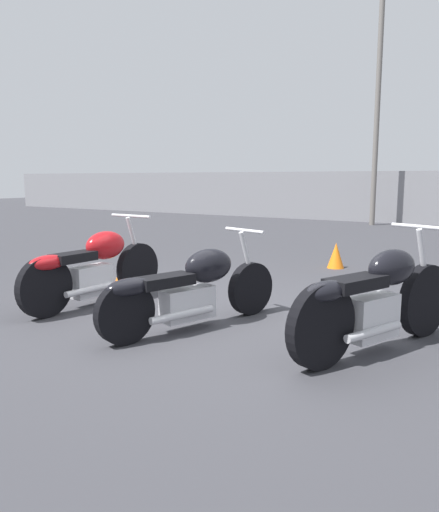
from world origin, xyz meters
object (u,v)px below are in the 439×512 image
object	(u,v)px
motorcycle_slot_0	(93,267)
traffic_cone_far	(336,255)
motorcycle_slot_2	(376,299)
light_pole_left	(379,74)
traffic_cone_near	(126,268)
motorcycle_slot_1	(191,288)

from	to	relation	value
motorcycle_slot_0	traffic_cone_far	distance (m)	4.12
motorcycle_slot_0	motorcycle_slot_2	distance (m)	3.17
light_pole_left	traffic_cone_near	size ratio (longest dim) A/B	16.47
traffic_cone_near	light_pole_left	bearing A→B (deg)	88.25
light_pole_left	motorcycle_slot_1	size ratio (longest dim) A/B	3.80
light_pole_left	traffic_cone_far	xyz separation A→B (m)	(1.64, -7.93, -4.32)
light_pole_left	motorcycle_slot_0	size ratio (longest dim) A/B	3.82
motorcycle_slot_2	traffic_cone_near	xyz separation A→B (m)	(-3.61, 0.84, -0.22)
motorcycle_slot_0	motorcycle_slot_2	xyz separation A→B (m)	(3.17, 0.15, 0.01)
light_pole_left	motorcycle_slot_0	world-z (taller)	light_pole_left
motorcycle_slot_2	motorcycle_slot_1	bearing A→B (deg)	-148.81
motorcycle_slot_1	motorcycle_slot_0	bearing A→B (deg)	-168.50
motorcycle_slot_0	traffic_cone_near	size ratio (longest dim) A/B	4.32
light_pole_left	motorcycle_slot_0	bearing A→B (deg)	-89.47
motorcycle_slot_1	motorcycle_slot_2	xyz separation A→B (m)	(1.68, 0.30, 0.05)
light_pole_left	motorcycle_slot_2	size ratio (longest dim) A/B	3.93
motorcycle_slot_1	traffic_cone_far	bearing A→B (deg)	106.47
motorcycle_slot_0	traffic_cone_near	bearing A→B (deg)	116.52
light_pole_left	motorcycle_slot_0	distance (m)	12.43
motorcycle_slot_0	traffic_cone_near	distance (m)	1.10
motorcycle_slot_1	motorcycle_slot_2	size ratio (longest dim) A/B	1.04
motorcycle_slot_0	light_pole_left	bearing A→B (deg)	93.34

